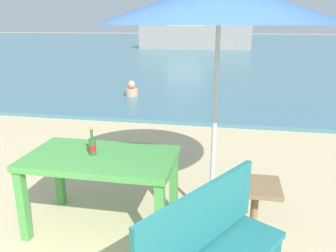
{
  "coord_description": "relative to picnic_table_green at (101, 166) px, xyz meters",
  "views": [
    {
      "loc": [
        0.48,
        -1.33,
        1.96
      ],
      "look_at": [
        -0.35,
        3.0,
        0.6
      ],
      "focal_mm": 36.29,
      "sensor_mm": 36.0,
      "label": 1
    }
  ],
  "objects": [
    {
      "name": "boat_barge",
      "position": [
        -1.74,
        22.47,
        0.46
      ],
      "size": [
        7.89,
        2.15,
        2.87
      ],
      "color": "gray",
      "rests_on": "sea_water"
    },
    {
      "name": "bench_teal_center",
      "position": [
        1.1,
        -0.89,
        -0.11
      ],
      "size": [
        0.93,
        1.21,
        0.95
      ],
      "color": "#237275",
      "rests_on": "ground_plane"
    },
    {
      "name": "picnic_table_green",
      "position": [
        0.0,
        0.0,
        0.0
      ],
      "size": [
        1.4,
        0.8,
        0.76
      ],
      "color": "#4C9E47",
      "rests_on": "ground_plane"
    },
    {
      "name": "beer_bottle_amber",
      "position": [
        -0.07,
        0.0,
        0.2
      ],
      "size": [
        0.07,
        0.07,
        0.26
      ],
      "color": "#2D662D",
      "rests_on": "picnic_table_green"
    },
    {
      "name": "sea_water",
      "position": [
        0.7,
        28.55,
        -0.61
      ],
      "size": [
        120.0,
        50.0,
        0.08
      ],
      "primitive_type": "cube",
      "color": "teal",
      "rests_on": "ground_plane"
    },
    {
      "name": "patio_umbrella",
      "position": [
        1.04,
        0.29,
        1.47
      ],
      "size": [
        2.1,
        2.1,
        2.3
      ],
      "color": "silver",
      "rests_on": "ground_plane"
    },
    {
      "name": "swimmer_person",
      "position": [
        -1.42,
        5.68,
        -0.41
      ],
      "size": [
        0.34,
        0.34,
        0.41
      ],
      "color": "tan",
      "rests_on": "sea_water"
    },
    {
      "name": "side_table_wood",
      "position": [
        1.45,
        0.12,
        -0.3
      ],
      "size": [
        0.44,
        0.44,
        0.54
      ],
      "color": "olive",
      "rests_on": "ground_plane"
    }
  ]
}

